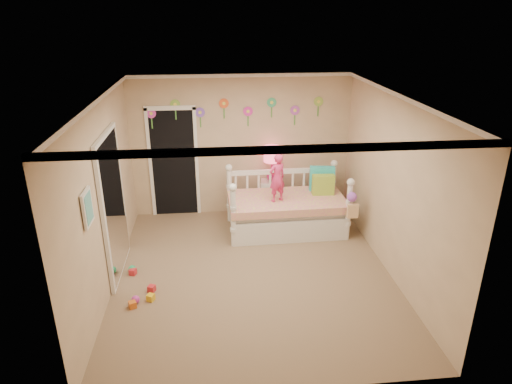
{
  "coord_description": "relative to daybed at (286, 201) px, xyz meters",
  "views": [
    {
      "loc": [
        -0.54,
        -5.71,
        3.64
      ],
      "look_at": [
        0.1,
        0.6,
        1.05
      ],
      "focal_mm": 31.6,
      "sensor_mm": 36.0,
      "label": 1
    }
  ],
  "objects": [
    {
      "name": "hanging_bag",
      "position": [
        0.97,
        -0.59,
        0.12
      ],
      "size": [
        0.2,
        0.16,
        0.36
      ],
      "primitive_type": null,
      "color": "beige",
      "rests_on": "daybed"
    },
    {
      "name": "crown_molding",
      "position": [
        -0.71,
        -1.36,
        2.02
      ],
      "size": [
        4.0,
        4.5,
        0.06
      ],
      "primitive_type": null,
      "color": "white",
      "rests_on": "ceiling"
    },
    {
      "name": "left_wall",
      "position": [
        -2.71,
        -1.36,
        0.75
      ],
      "size": [
        0.01,
        4.5,
        2.6
      ],
      "primitive_type": "cube",
      "color": "tan",
      "rests_on": "floor"
    },
    {
      "name": "flower_decals",
      "position": [
        -0.8,
        0.88,
        1.39
      ],
      "size": [
        3.4,
        0.02,
        0.5
      ],
      "primitive_type": null,
      "color": "#B2668C",
      "rests_on": "back_wall"
    },
    {
      "name": "pillow_lime",
      "position": [
        0.65,
        0.08,
        0.24
      ],
      "size": [
        0.39,
        0.16,
        0.36
      ],
      "primitive_type": "cube",
      "rotation": [
        0.0,
        0.0,
        -0.05
      ],
      "color": "#96BD39",
      "rests_on": "daybed"
    },
    {
      "name": "child",
      "position": [
        -0.19,
        -0.13,
        0.48
      ],
      "size": [
        0.36,
        0.31,
        0.83
      ],
      "primitive_type": "imported",
      "rotation": [
        0.0,
        0.0,
        3.57
      ],
      "color": "#EA3576",
      "rests_on": "daybed"
    },
    {
      "name": "back_wall",
      "position": [
        -0.71,
        0.89,
        0.75
      ],
      "size": [
        4.0,
        0.01,
        2.6
      ],
      "primitive_type": "cube",
      "color": "tan",
      "rests_on": "floor"
    },
    {
      "name": "nightstand",
      "position": [
        -0.17,
        0.71,
        -0.22
      ],
      "size": [
        0.44,
        0.36,
        0.66
      ],
      "primitive_type": "cube",
      "rotation": [
        0.0,
        0.0,
        -0.17
      ],
      "color": "white",
      "rests_on": "floor"
    },
    {
      "name": "right_wall",
      "position": [
        1.29,
        -1.36,
        0.75
      ],
      "size": [
        0.01,
        4.5,
        2.6
      ],
      "primitive_type": "cube",
      "color": "tan",
      "rests_on": "floor"
    },
    {
      "name": "wall_picture",
      "position": [
        -2.68,
        -2.26,
        1.0
      ],
      "size": [
        0.05,
        0.34,
        0.42
      ],
      "primitive_type": "cube",
      "color": "white",
      "rests_on": "left_wall"
    },
    {
      "name": "mirror_closet",
      "position": [
        -2.67,
        -1.06,
        0.5
      ],
      "size": [
        0.07,
        1.3,
        2.1
      ],
      "primitive_type": "cube",
      "color": "white",
      "rests_on": "left_wall"
    },
    {
      "name": "table_lamp",
      "position": [
        -0.17,
        0.71,
        0.55
      ],
      "size": [
        0.3,
        0.3,
        0.67
      ],
      "color": "#D71C7A",
      "rests_on": "nightstand"
    },
    {
      "name": "floor",
      "position": [
        -0.71,
        -1.36,
        -0.55
      ],
      "size": [
        4.0,
        4.5,
        0.01
      ],
      "primitive_type": "cube",
      "color": "#7F684C",
      "rests_on": "ground"
    },
    {
      "name": "ceiling",
      "position": [
        -0.71,
        -1.36,
        2.05
      ],
      "size": [
        4.0,
        4.5,
        0.01
      ],
      "primitive_type": "cube",
      "color": "white",
      "rests_on": "floor"
    },
    {
      "name": "closet_doorway",
      "position": [
        -1.96,
        0.87,
        0.48
      ],
      "size": [
        0.9,
        0.04,
        2.07
      ],
      "primitive_type": "cube",
      "color": "black",
      "rests_on": "back_wall"
    },
    {
      "name": "pillow_turquoise",
      "position": [
        0.68,
        0.29,
        0.28
      ],
      "size": [
        0.45,
        0.22,
        0.43
      ],
      "primitive_type": "cube",
      "rotation": [
        0.0,
        0.0,
        -0.15
      ],
      "color": "#29CDC2",
      "rests_on": "daybed"
    },
    {
      "name": "toy_scatter",
      "position": [
        -2.41,
        -1.59,
        -0.5
      ],
      "size": [
        1.12,
        1.47,
        0.11
      ],
      "primitive_type": null,
      "rotation": [
        0.0,
        0.0,
        0.27
      ],
      "color": "#996666",
      "rests_on": "floor"
    },
    {
      "name": "daybed",
      "position": [
        0.0,
        0.0,
        0.0
      ],
      "size": [
        2.05,
        1.13,
        1.1
      ],
      "primitive_type": null,
      "rotation": [
        0.0,
        0.0,
        0.02
      ],
      "color": "white",
      "rests_on": "floor"
    }
  ]
}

